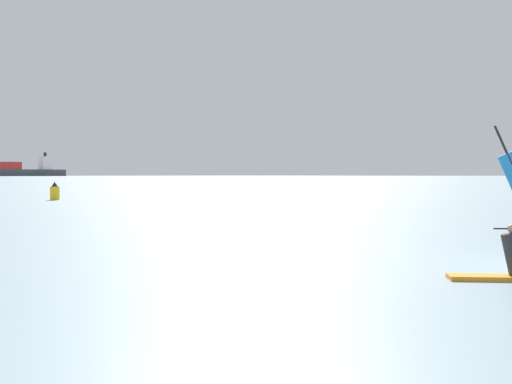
{
  "coord_description": "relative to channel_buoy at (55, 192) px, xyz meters",
  "views": [
    {
      "loc": [
        -11.16,
        -15.0,
        2.7
      ],
      "look_at": [
        -6.46,
        13.09,
        1.83
      ],
      "focal_mm": 41.44,
      "sensor_mm": 36.0,
      "label": 1
    }
  ],
  "objects": [
    {
      "name": "distant_headland",
      "position": [
        -212.73,
        1416.75,
        21.84
      ],
      "size": [
        961.72,
        531.84,
        45.35
      ],
      "primitive_type": "cube",
      "rotation": [
        0.0,
        0.0,
        0.17
      ],
      "color": "#4C564C",
      "rests_on": "ground_plane"
    },
    {
      "name": "channel_buoy",
      "position": [
        0.0,
        0.0,
        0.0
      ],
      "size": [
        0.96,
        0.96,
        1.9
      ],
      "color": "yellow",
      "rests_on": "ground_plane"
    }
  ]
}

